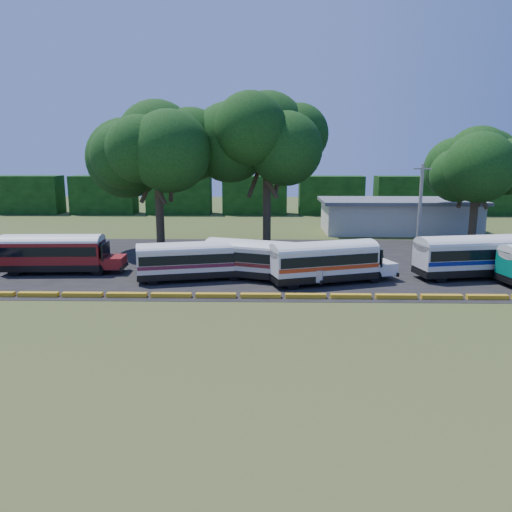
{
  "coord_description": "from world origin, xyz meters",
  "views": [
    {
      "loc": [
        1.87,
        -31.06,
        9.47
      ],
      "look_at": [
        1.08,
        6.0,
        1.83
      ],
      "focal_mm": 35.0,
      "sensor_mm": 36.0,
      "label": 1
    }
  ],
  "objects_px": {
    "bus_white_red": "(326,260)",
    "tree_west": "(157,141)",
    "bus_red": "(56,251)",
    "bus_cream_west": "(189,259)"
  },
  "relations": [
    {
      "from": "bus_white_red",
      "to": "tree_west",
      "type": "distance_m",
      "value": 21.16
    },
    {
      "from": "bus_white_red",
      "to": "tree_west",
      "type": "height_order",
      "value": "tree_west"
    },
    {
      "from": "bus_red",
      "to": "bus_cream_west",
      "type": "relative_size",
      "value": 1.05
    },
    {
      "from": "bus_white_red",
      "to": "bus_red",
      "type": "bearing_deg",
      "value": 154.77
    },
    {
      "from": "bus_red",
      "to": "bus_white_red",
      "type": "relative_size",
      "value": 0.98
    },
    {
      "from": "bus_white_red",
      "to": "tree_west",
      "type": "bearing_deg",
      "value": 122.68
    },
    {
      "from": "bus_red",
      "to": "bus_white_red",
      "type": "xyz_separation_m",
      "value": [
        21.27,
        -2.76,
        -0.02
      ]
    },
    {
      "from": "bus_red",
      "to": "bus_cream_west",
      "type": "height_order",
      "value": "bus_red"
    },
    {
      "from": "tree_west",
      "to": "bus_cream_west",
      "type": "bearing_deg",
      "value": -68.39
    },
    {
      "from": "bus_cream_west",
      "to": "bus_white_red",
      "type": "distance_m",
      "value": 10.28
    }
  ]
}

